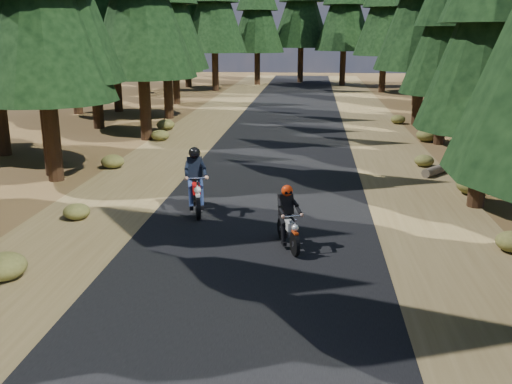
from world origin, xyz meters
TOP-DOWN VIEW (x-y plane):
  - ground at (0.00, 0.00)m, footprint 120.00×120.00m
  - road at (0.00, 5.00)m, footprint 6.00×100.00m
  - shoulder_l at (-4.60, 5.00)m, footprint 3.20×100.00m
  - shoulder_r at (4.60, 5.00)m, footprint 3.20×100.00m
  - log_near at (6.82, 9.61)m, footprint 3.42×3.99m
  - understory_shrubs at (1.20, 7.40)m, footprint 13.68×30.24m
  - rider_lead at (0.83, 0.71)m, footprint 1.00×1.71m
  - rider_follow at (-1.83, 3.16)m, footprint 1.13×2.11m

SIDE VIEW (x-z plane):
  - ground at x=0.00m, z-range 0.00..0.00m
  - shoulder_l at x=-4.60m, z-range 0.00..0.01m
  - shoulder_r at x=4.60m, z-range 0.00..0.01m
  - road at x=0.00m, z-range 0.00..0.01m
  - log_near at x=6.82m, z-range 0.00..0.32m
  - understory_shrubs at x=1.20m, z-range -0.05..0.57m
  - rider_lead at x=0.83m, z-range -0.24..1.22m
  - rider_follow at x=-1.83m, z-range -0.30..1.51m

